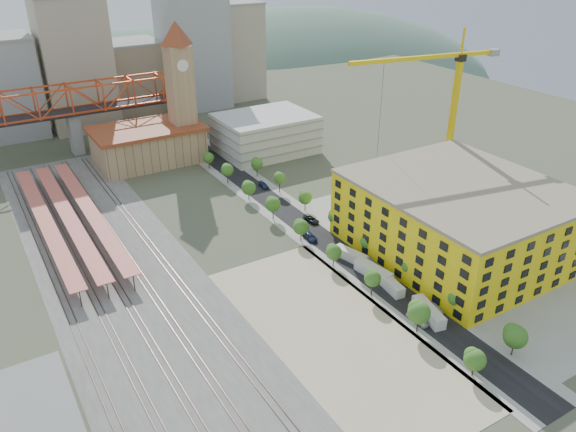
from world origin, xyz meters
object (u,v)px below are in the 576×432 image
site_trailer_d (350,255)px  site_trailer_c (373,272)px  car_0 (420,321)px  site_trailer_a (429,312)px  site_trailer_b (390,284)px  tower_crane (446,98)px  clock_tower (180,79)px  construction_building (459,218)px

site_trailer_d → site_trailer_c: bearing=-103.6°
car_0 → site_trailer_a: bearing=18.0°
site_trailer_a → site_trailer_c: site_trailer_c is taller
site_trailer_b → car_0: 13.94m
site_trailer_c → site_trailer_a: bearing=-98.1°
tower_crane → clock_tower: bearing=126.6°
site_trailer_d → construction_building: bearing=-35.1°
clock_tower → site_trailer_c: (8.00, -98.86, -27.27)m
tower_crane → site_trailer_c: 60.66m
tower_crane → site_trailer_a: 70.89m
site_trailer_c → car_0: (-3.00, -19.53, -0.75)m
site_trailer_d → site_trailer_b: bearing=-103.6°
site_trailer_d → car_0: 28.82m
car_0 → clock_tower: bearing=95.0°
car_0 → construction_building: bearing=34.9°
construction_building → site_trailer_c: size_ratio=4.85×
construction_building → car_0: size_ratio=12.65×
tower_crane → site_trailer_d: bearing=-159.1°
clock_tower → car_0: clock_tower is taller
site_trailer_a → car_0: 3.19m
clock_tower → site_trailer_a: clock_tower is taller
construction_building → clock_tower: bearing=108.8°
clock_tower → site_trailer_a: bearing=-86.1°
clock_tower → site_trailer_c: bearing=-85.4°
site_trailer_b → clock_tower: bearing=101.5°
site_trailer_c → site_trailer_b: bearing=-98.1°
site_trailer_b → site_trailer_c: 5.93m
construction_building → car_0: (-29.00, -18.40, -8.73)m
construction_building → site_trailer_c: 27.22m
site_trailer_a → site_trailer_b: bearing=102.8°
construction_building → site_trailer_d: (-26.00, 10.26, -8.12)m
site_trailer_a → site_trailer_d: (0.00, 27.83, -0.08)m
site_trailer_c → tower_crane: bearing=22.1°
clock_tower → site_trailer_d: bearing=-84.9°
construction_building → site_trailer_b: bearing=-169.5°
construction_building → tower_crane: bearing=54.6°
site_trailer_c → car_0: size_ratio=2.61×
site_trailer_a → car_0: (-3.00, -0.83, -0.69)m
tower_crane → site_trailer_d: size_ratio=5.38×
construction_building → site_trailer_a: construction_building is taller
tower_crane → site_trailer_c: tower_crane is taller
construction_building → car_0: 35.44m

